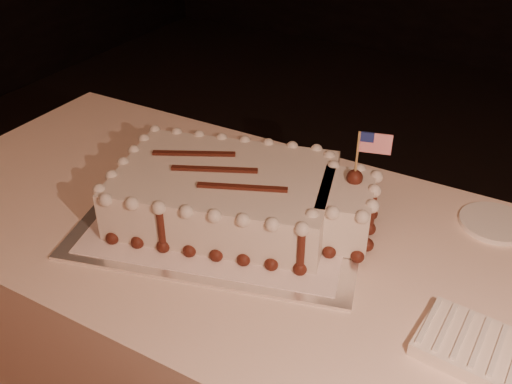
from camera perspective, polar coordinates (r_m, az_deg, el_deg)
The scene contains 6 objects.
room_shell at distance 0.35m, azimuth -2.07°, elevation 13.68°, with size 6.10×8.10×2.90m.
cake_board at distance 1.31m, azimuth -3.04°, elevation -2.42°, with size 0.63×0.47×0.01m, color white.
doily at distance 1.31m, azimuth -3.04°, elevation -2.24°, with size 0.56×0.43×0.00m, color white.
sheet_cake at distance 1.27m, azimuth -1.68°, elevation -0.35°, with size 0.62×0.43×0.24m.
napkin_stack at distance 1.07m, azimuth 21.32°, elevation -14.34°, with size 0.21×0.16×0.03m.
side_plate at distance 1.40m, azimuth 22.74°, elevation -2.86°, with size 0.16×0.16×0.01m, color white.
Camera 1 is at (0.17, -0.28, 1.52)m, focal length 40.00 mm.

